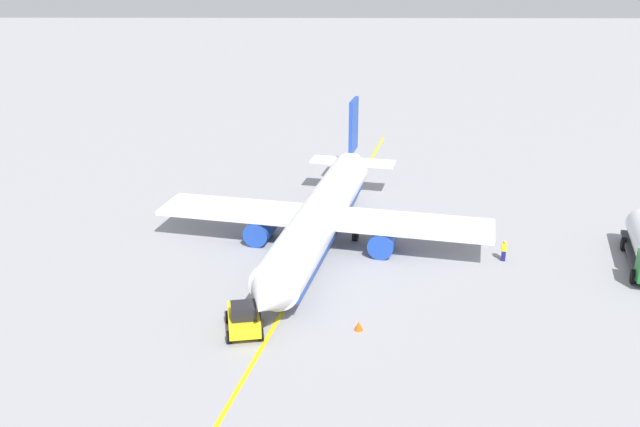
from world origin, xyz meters
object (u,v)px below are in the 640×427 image
refueling_worker (504,251)px  safety_cone_nose (359,326)px  airplane (321,216)px  pushback_tug (244,318)px

refueling_worker → safety_cone_nose: 16.13m
airplane → refueling_worker: 14.85m
refueling_worker → safety_cone_nose: bearing=-47.8°
airplane → pushback_tug: 14.92m
refueling_worker → airplane: bearing=-101.3°
refueling_worker → safety_cone_nose: (10.84, -11.94, -0.50)m
pushback_tug → refueling_worker: (-11.12, 19.34, -0.19)m
pushback_tug → safety_cone_nose: size_ratio=6.02×
pushback_tug → safety_cone_nose: 7.44m
pushback_tug → safety_cone_nose: bearing=92.1°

